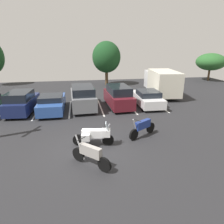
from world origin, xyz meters
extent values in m
cube|color=#262628|center=(0.00, 0.00, -0.05)|extent=(44.00, 44.00, 0.10)
cylinder|color=black|center=(0.98, 0.12, 0.32)|extent=(0.64, 0.23, 0.63)
cylinder|color=black|center=(-0.61, 0.40, 0.32)|extent=(0.64, 0.23, 0.63)
cube|color=white|center=(0.18, 0.26, 0.71)|extent=(1.26, 0.58, 0.43)
cylinder|color=#B2B2B7|center=(0.86, 0.14, 0.72)|extent=(0.51, 0.16, 1.10)
cylinder|color=black|center=(0.78, 0.15, 1.11)|extent=(0.14, 0.62, 0.04)
cube|color=white|center=(0.88, 0.13, 0.76)|extent=(0.51, 0.53, 0.39)
cube|color=#B2C1CC|center=(0.93, 0.12, 1.15)|extent=(0.24, 0.46, 0.39)
cube|color=white|center=(-0.12, 0.64, 0.62)|extent=(0.48, 0.31, 0.36)
cube|color=white|center=(-0.23, 0.00, 0.62)|extent=(0.48, 0.31, 0.36)
cylinder|color=black|center=(2.55, 0.52, 0.33)|extent=(0.63, 0.45, 0.67)
cylinder|color=black|center=(3.85, 1.33, 0.33)|extent=(0.63, 0.45, 0.67)
cube|color=navy|center=(3.20, 0.93, 0.76)|extent=(1.12, 0.83, 0.49)
cylinder|color=#B2B2B7|center=(2.65, 0.58, 0.75)|extent=(0.47, 0.33, 1.14)
cylinder|color=black|center=(2.72, 0.63, 1.18)|extent=(0.36, 0.55, 0.04)
cylinder|color=black|center=(-0.63, -1.17, 0.34)|extent=(0.57, 0.56, 0.68)
cylinder|color=black|center=(0.46, -2.23, 0.34)|extent=(0.57, 0.56, 0.68)
cube|color=gray|center=(-0.08, -1.70, 0.77)|extent=(0.98, 0.97, 0.49)
cylinder|color=#B2B2B7|center=(-0.54, -1.25, 0.76)|extent=(0.42, 0.41, 1.15)
cylinder|color=black|center=(-0.49, -1.31, 1.19)|extent=(0.46, 0.47, 0.04)
cube|color=silver|center=(-6.66, 7.13, 0.00)|extent=(0.12, 4.83, 0.01)
cube|color=silver|center=(-3.98, 7.13, 0.00)|extent=(0.12, 4.83, 0.01)
cube|color=silver|center=(-1.30, 7.13, 0.00)|extent=(0.12, 4.83, 0.01)
cube|color=silver|center=(1.38, 7.13, 0.00)|extent=(0.12, 4.83, 0.01)
cube|color=silver|center=(4.06, 7.13, 0.00)|extent=(0.12, 4.83, 0.01)
cube|color=silver|center=(6.74, 7.13, 0.00)|extent=(0.12, 4.83, 0.01)
cylinder|color=black|center=(-6.98, 8.84, 0.30)|extent=(0.22, 0.60, 0.60)
cube|color=navy|center=(-5.07, 7.00, 0.68)|extent=(2.07, 4.39, 0.96)
cube|color=black|center=(-5.09, 6.64, 1.47)|extent=(1.82, 2.65, 0.63)
cylinder|color=black|center=(-5.74, 8.50, 0.30)|extent=(0.26, 0.62, 0.60)
cylinder|color=black|center=(-4.21, 8.40, 0.30)|extent=(0.26, 0.62, 0.60)
cylinder|color=black|center=(-5.93, 5.60, 0.30)|extent=(0.26, 0.62, 0.60)
cylinder|color=black|center=(-4.40, 5.50, 0.30)|extent=(0.26, 0.62, 0.60)
cube|color=#2D519E|center=(-2.70, 6.86, 0.62)|extent=(1.97, 4.69, 0.82)
cube|color=black|center=(-2.70, 6.46, 1.24)|extent=(1.80, 2.04, 0.41)
cylinder|color=black|center=(-3.55, 8.44, 0.32)|extent=(0.22, 0.64, 0.64)
cylinder|color=black|center=(-1.87, 8.46, 0.32)|extent=(0.22, 0.64, 0.64)
cylinder|color=black|center=(-3.53, 5.26, 0.32)|extent=(0.22, 0.64, 0.64)
cylinder|color=black|center=(-1.85, 5.28, 0.32)|extent=(0.22, 0.64, 0.64)
cube|color=slate|center=(-0.15, 7.35, 0.79)|extent=(2.15, 4.89, 1.12)
cube|color=black|center=(-0.14, 7.03, 1.67)|extent=(1.92, 3.20, 0.64)
cylinder|color=black|center=(-1.06, 8.95, 0.36)|extent=(0.25, 0.72, 0.71)
cylinder|color=black|center=(0.61, 9.02, 0.36)|extent=(0.25, 0.72, 0.71)
cylinder|color=black|center=(-0.91, 5.68, 0.36)|extent=(0.25, 0.72, 0.71)
cylinder|color=black|center=(0.76, 5.76, 0.36)|extent=(0.25, 0.72, 0.71)
cube|color=maroon|center=(2.97, 7.23, 0.71)|extent=(2.06, 4.64, 1.03)
cube|color=black|center=(2.98, 7.04, 1.56)|extent=(1.82, 2.97, 0.69)
cylinder|color=black|center=(2.11, 8.73, 0.30)|extent=(0.25, 0.61, 0.60)
cylinder|color=black|center=(3.66, 8.82, 0.30)|extent=(0.25, 0.61, 0.60)
cylinder|color=black|center=(2.28, 5.64, 0.30)|extent=(0.25, 0.61, 0.60)
cylinder|color=black|center=(3.83, 5.72, 0.30)|extent=(0.25, 0.61, 0.60)
cube|color=white|center=(5.65, 7.23, 0.58)|extent=(2.03, 4.73, 0.74)
cube|color=black|center=(5.64, 6.90, 1.19)|extent=(1.81, 2.22, 0.47)
cylinder|color=black|center=(4.86, 8.84, 0.33)|extent=(0.24, 0.66, 0.65)
cylinder|color=black|center=(6.51, 8.80, 0.33)|extent=(0.24, 0.66, 0.65)
cylinder|color=black|center=(4.78, 5.66, 0.33)|extent=(0.24, 0.66, 0.65)
cylinder|color=black|center=(6.43, 5.61, 0.33)|extent=(0.24, 0.66, 0.65)
cube|color=silver|center=(8.81, 13.33, 1.36)|extent=(2.59, 2.15, 2.00)
cube|color=beige|center=(8.41, 9.98, 1.54)|extent=(2.93, 5.09, 2.37)
cylinder|color=black|center=(7.79, 13.38, 0.45)|extent=(0.40, 0.93, 0.90)
cylinder|color=black|center=(9.80, 13.14, 0.45)|extent=(0.40, 0.93, 0.90)
cylinder|color=black|center=(7.28, 9.03, 0.45)|extent=(0.40, 0.93, 0.90)
cylinder|color=black|center=(9.29, 8.80, 0.45)|extent=(0.40, 0.93, 0.90)
cylinder|color=#4C3823|center=(3.44, 17.73, 0.84)|extent=(0.41, 0.41, 1.68)
ellipsoid|color=#19421E|center=(3.44, 17.73, 3.75)|extent=(3.79, 3.79, 4.13)
cylinder|color=#4C3823|center=(19.72, 18.66, 0.78)|extent=(0.30, 0.30, 1.57)
ellipsoid|color=#285B28|center=(19.72, 18.66, 2.86)|extent=(4.35, 4.35, 2.58)
camera|label=1|loc=(-0.45, -9.54, 5.22)|focal=31.75mm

